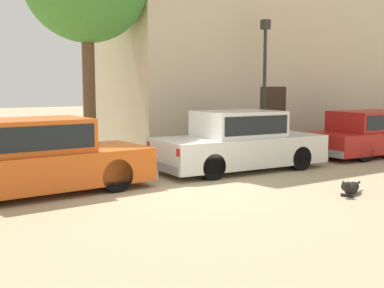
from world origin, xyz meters
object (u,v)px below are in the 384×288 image
parked_sedan_nearest (36,157)px  parked_sedan_third (372,133)px  parked_sedan_second (239,141)px  stray_dog_spotted (351,188)px  street_lamp (265,71)px

parked_sedan_nearest → parked_sedan_third: parked_sedan_nearest is taller
parked_sedan_second → parked_sedan_third: bearing=1.2°
parked_sedan_nearest → stray_dog_spotted: parked_sedan_nearest is taller
parked_sedan_third → street_lamp: 3.87m
parked_sedan_nearest → street_lamp: (7.22, 1.45, 1.85)m
parked_sedan_nearest → parked_sedan_second: (5.09, -0.03, 0.01)m
stray_dog_spotted → street_lamp: 5.88m
stray_dog_spotted → parked_sedan_second: bearing=-111.3°
parked_sedan_third → stray_dog_spotted: (-5.00, -3.25, -0.55)m
parked_sedan_third → street_lamp: (-2.93, 1.68, 1.89)m
stray_dog_spotted → street_lamp: (2.07, 4.93, 2.44)m
parked_sedan_second → parked_sedan_third: (5.06, -0.19, -0.05)m
parked_sedan_nearest → stray_dog_spotted: (5.15, -3.48, -0.60)m
parked_sedan_nearest → parked_sedan_third: (10.15, -0.23, -0.04)m
parked_sedan_nearest → parked_sedan_second: 5.09m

